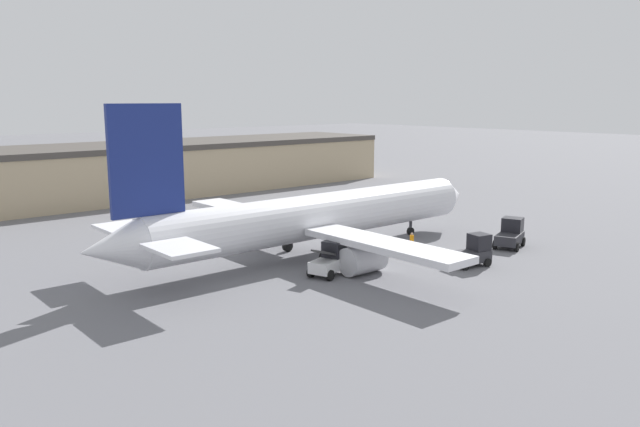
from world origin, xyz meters
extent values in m
plane|color=slate|center=(0.00, 0.00, 0.00)|extent=(400.00, 400.00, 0.00)
cube|color=tan|center=(6.35, 39.55, 3.09)|extent=(67.16, 14.22, 6.18)
cube|color=#47423D|center=(6.35, 39.55, 6.53)|extent=(67.16, 14.50, 0.70)
cylinder|color=white|center=(0.00, 0.00, 3.20)|extent=(31.20, 3.96, 3.65)
cone|color=white|center=(17.04, -0.17, 3.20)|extent=(2.96, 3.61, 3.58)
cone|color=white|center=(-17.59, 0.17, 3.20)|extent=(4.05, 3.51, 3.47)
cube|color=white|center=(-1.47, 8.70, 2.56)|extent=(3.24, 13.75, 0.50)
cube|color=white|center=(-1.64, -8.67, 2.56)|extent=(3.24, 13.75, 0.50)
cylinder|color=#B7B7BC|center=(-1.49, 6.64, 1.11)|extent=(3.24, 2.14, 2.11)
cylinder|color=#B7B7BC|center=(-1.62, -6.61, 1.11)|extent=(3.24, 2.14, 2.11)
cube|color=navy|center=(-14.85, 0.15, 8.68)|extent=(5.12, 0.41, 7.30)
cube|color=white|center=(-14.81, 4.16, 3.57)|extent=(3.33, 4.41, 0.24)
cube|color=white|center=(-14.89, -3.87, 3.57)|extent=(3.33, 4.41, 0.24)
cylinder|color=#38383D|center=(11.22, -0.11, 0.69)|extent=(0.28, 0.28, 1.37)
cylinder|color=black|center=(11.22, -0.11, 0.35)|extent=(0.70, 0.36, 0.70)
cylinder|color=#38383D|center=(-1.58, -2.36, 0.69)|extent=(0.28, 0.28, 1.37)
cylinder|color=black|center=(-1.58, -2.36, 0.45)|extent=(0.90, 0.36, 0.90)
cylinder|color=#38383D|center=(-1.53, 2.39, 0.69)|extent=(0.28, 0.28, 1.37)
cylinder|color=black|center=(-1.53, 2.39, 0.45)|extent=(0.90, 0.36, 0.90)
cylinder|color=#1E2338|center=(6.32, -4.45, 0.39)|extent=(0.26, 0.26, 0.77)
cylinder|color=orange|center=(6.32, -4.45, 1.08)|extent=(0.36, 0.36, 0.61)
sphere|color=tan|center=(6.32, -4.45, 1.50)|extent=(0.23, 0.23, 0.23)
cube|color=#2D2D33|center=(6.08, -10.47, 0.76)|extent=(3.40, 2.15, 0.87)
cube|color=black|center=(6.94, -10.66, 1.81)|extent=(1.64, 1.62, 1.24)
cylinder|color=black|center=(6.99, -11.44, 0.32)|extent=(0.69, 0.41, 0.64)
cylinder|color=black|center=(7.32, -9.97, 0.32)|extent=(0.69, 0.41, 0.64)
cylinder|color=black|center=(4.84, -10.96, 0.32)|extent=(0.69, 0.41, 0.64)
cylinder|color=black|center=(5.16, -9.50, 0.32)|extent=(0.69, 0.41, 0.64)
cube|color=silver|center=(-3.80, -5.25, 0.80)|extent=(3.43, 2.46, 0.83)
cube|color=black|center=(-2.98, -4.99, 1.80)|extent=(1.73, 1.78, 1.18)
cube|color=#333333|center=(-4.33, -5.43, 1.81)|extent=(2.17, 1.65, 0.74)
cylinder|color=black|center=(-2.53, -5.68, 0.39)|extent=(0.82, 0.50, 0.77)
cylinder|color=black|center=(-3.02, -4.17, 0.39)|extent=(0.82, 0.50, 0.77)
cylinder|color=black|center=(-4.59, -6.34, 0.39)|extent=(0.82, 0.50, 0.77)
cylinder|color=black|center=(-5.08, -4.83, 0.39)|extent=(0.82, 0.50, 0.77)
cube|color=#2D2D33|center=(13.72, -9.07, 0.81)|extent=(3.80, 2.83, 0.85)
cube|color=black|center=(14.61, -8.76, 1.85)|extent=(1.95, 2.04, 1.22)
cylinder|color=black|center=(15.14, -9.55, 0.38)|extent=(0.82, 0.52, 0.77)
cylinder|color=black|center=(14.54, -7.82, 0.38)|extent=(0.82, 0.52, 0.77)
cylinder|color=black|center=(12.90, -10.32, 0.38)|extent=(0.82, 0.52, 0.77)
cylinder|color=black|center=(12.30, -8.60, 0.38)|extent=(0.82, 0.52, 0.77)
camera|label=1|loc=(-32.94, -37.77, 12.60)|focal=35.00mm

